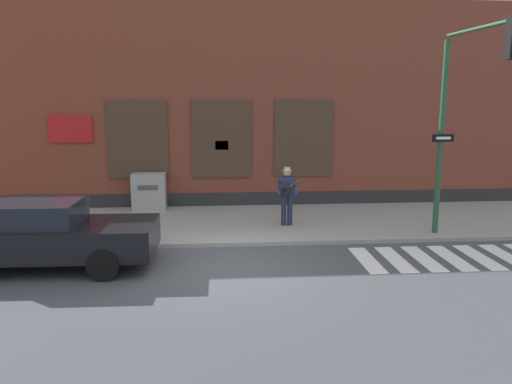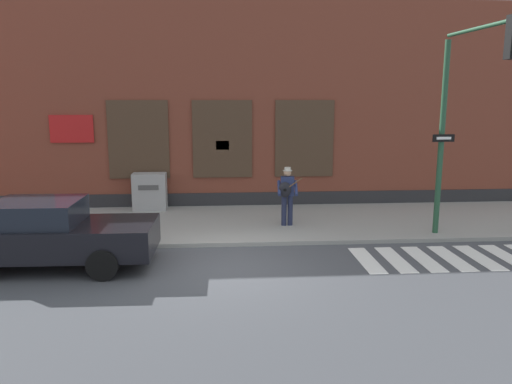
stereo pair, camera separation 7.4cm
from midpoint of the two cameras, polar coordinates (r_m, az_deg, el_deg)
The scene contains 8 objects.
ground_plane at distance 11.38m, azimuth -3.32°, elevation -8.55°, with size 160.00×160.00×0.00m, color #424449.
sidewalk at distance 14.99m, azimuth -3.55°, elevation -3.57°, with size 28.00×4.51×0.11m.
building_backdrop at distance 18.77m, azimuth -3.83°, elevation 9.84°, with size 28.00×4.06×6.93m.
crosswalk at distance 12.98m, azimuth 22.95°, elevation -6.94°, with size 5.20×1.90×0.01m.
red_car at distance 12.04m, azimuth -22.51°, elevation -4.46°, with size 4.63×2.04×1.53m.
busker at distance 14.30m, azimuth 3.71°, elevation -0.07°, with size 0.71×0.55×1.70m.
traffic_light at distance 13.12m, azimuth 23.22°, elevation 9.95°, with size 0.60×3.15×5.30m.
utility_box at distance 16.76m, azimuth -11.92°, elevation 0.06°, with size 1.09×0.60×1.21m.
Camera 2 is at (-0.09, -10.74, 3.77)m, focal length 35.00 mm.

